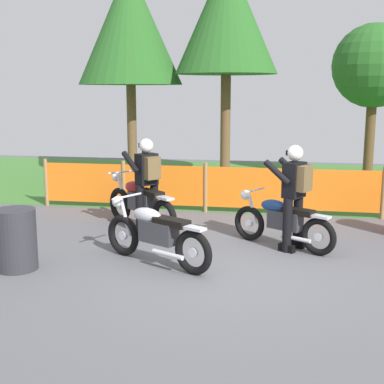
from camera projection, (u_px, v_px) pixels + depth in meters
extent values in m
cube|color=#5B5B60|center=(230.00, 271.00, 7.48)|extent=(24.00, 24.00, 0.02)
cube|color=#427A33|center=(258.00, 182.00, 14.74)|extent=(24.00, 7.88, 0.01)
cylinder|color=#997547|center=(46.00, 182.00, 11.59)|extent=(0.08, 0.08, 1.05)
cylinder|color=#997547|center=(124.00, 185.00, 11.29)|extent=(0.08, 0.08, 1.05)
cylinder|color=#997547|center=(205.00, 188.00, 10.98)|extent=(0.08, 0.08, 1.05)
cylinder|color=#997547|center=(292.00, 190.00, 10.68)|extent=(0.08, 0.08, 1.05)
cylinder|color=#997547|center=(384.00, 193.00, 10.37)|extent=(0.08, 0.08, 1.05)
cube|color=orange|center=(84.00, 183.00, 11.44)|extent=(1.70, 0.02, 0.85)
cube|color=orange|center=(164.00, 185.00, 11.13)|extent=(1.70, 0.02, 0.85)
cube|color=orange|center=(248.00, 188.00, 10.83)|extent=(1.70, 0.02, 0.85)
cube|color=orange|center=(337.00, 191.00, 10.52)|extent=(1.70, 0.02, 0.85)
cylinder|color=brown|center=(132.00, 131.00, 15.49)|extent=(0.28, 0.28, 2.70)
cone|color=#286023|center=(130.00, 25.00, 14.92)|extent=(2.99, 2.99, 3.32)
cylinder|color=brown|center=(225.00, 128.00, 14.79)|extent=(0.28, 0.28, 2.98)
cone|color=#286023|center=(227.00, 15.00, 14.21)|extent=(2.83, 2.83, 3.15)
cylinder|color=brown|center=(370.00, 138.00, 15.08)|extent=(0.28, 0.28, 2.39)
sphere|color=#286023|center=(374.00, 66.00, 14.70)|extent=(2.34, 2.34, 2.34)
torus|color=black|center=(123.00, 235.00, 8.11)|extent=(0.61, 0.40, 0.64)
cylinder|color=silver|center=(123.00, 235.00, 8.11)|extent=(0.15, 0.12, 0.14)
torus|color=black|center=(193.00, 252.00, 7.25)|extent=(0.61, 0.40, 0.64)
cylinder|color=silver|center=(193.00, 252.00, 7.25)|extent=(0.15, 0.12, 0.14)
cube|color=#38383D|center=(159.00, 232.00, 7.62)|extent=(0.64, 0.50, 0.32)
ellipsoid|color=#B7B7C1|center=(147.00, 215.00, 7.72)|extent=(0.57, 0.46, 0.22)
cube|color=black|center=(171.00, 222.00, 7.43)|extent=(0.59, 0.46, 0.10)
cube|color=silver|center=(193.00, 228.00, 7.19)|extent=(0.39, 0.31, 0.04)
cylinder|color=silver|center=(125.00, 218.00, 8.02)|extent=(0.23, 0.16, 0.57)
sphere|color=white|center=(118.00, 202.00, 8.07)|extent=(0.24, 0.24, 0.18)
cylinder|color=silver|center=(127.00, 196.00, 7.93)|extent=(0.32, 0.54, 0.03)
cylinder|color=silver|center=(168.00, 254.00, 7.37)|extent=(0.51, 0.33, 0.07)
torus|color=black|center=(120.00, 205.00, 10.23)|extent=(0.58, 0.52, 0.67)
cylinder|color=silver|center=(120.00, 205.00, 10.23)|extent=(0.15, 0.14, 0.15)
torus|color=black|center=(164.00, 218.00, 9.12)|extent=(0.58, 0.52, 0.67)
cylinder|color=silver|center=(164.00, 218.00, 9.12)|extent=(0.15, 0.14, 0.15)
cube|color=#38383D|center=(142.00, 202.00, 9.60)|extent=(0.64, 0.60, 0.33)
ellipsoid|color=maroon|center=(135.00, 187.00, 9.74)|extent=(0.57, 0.54, 0.23)
cube|color=black|center=(150.00, 193.00, 9.37)|extent=(0.59, 0.55, 0.10)
cube|color=silver|center=(164.00, 198.00, 9.05)|extent=(0.39, 0.37, 0.04)
cylinder|color=silver|center=(121.00, 190.00, 10.13)|extent=(0.22, 0.20, 0.59)
sphere|color=white|center=(117.00, 177.00, 10.21)|extent=(0.26, 0.26, 0.19)
cylinder|color=silver|center=(122.00, 172.00, 10.03)|extent=(0.43, 0.50, 0.03)
cylinder|color=silver|center=(146.00, 219.00, 9.32)|extent=(0.48, 0.43, 0.07)
torus|color=black|center=(249.00, 223.00, 8.94)|extent=(0.56, 0.39, 0.59)
cylinder|color=silver|center=(249.00, 223.00, 8.94)|extent=(0.14, 0.11, 0.13)
torus|color=black|center=(319.00, 237.00, 8.10)|extent=(0.56, 0.39, 0.59)
cylinder|color=silver|center=(319.00, 237.00, 8.10)|extent=(0.14, 0.11, 0.13)
cube|color=#38383D|center=(285.00, 220.00, 8.46)|extent=(0.59, 0.48, 0.30)
ellipsoid|color=navy|center=(274.00, 206.00, 8.56)|extent=(0.53, 0.44, 0.20)
cube|color=black|center=(298.00, 212.00, 8.28)|extent=(0.55, 0.44, 0.09)
cube|color=silver|center=(320.00, 216.00, 8.04)|extent=(0.36, 0.30, 0.04)
cylinder|color=silver|center=(252.00, 208.00, 8.85)|extent=(0.21, 0.16, 0.53)
sphere|color=white|center=(245.00, 195.00, 8.91)|extent=(0.23, 0.23, 0.17)
cylinder|color=silver|center=(255.00, 190.00, 8.77)|extent=(0.31, 0.49, 0.03)
cylinder|color=silver|center=(296.00, 238.00, 8.23)|extent=(0.47, 0.32, 0.06)
cylinder|color=black|center=(140.00, 209.00, 9.40)|extent=(0.21, 0.21, 0.86)
cube|color=black|center=(140.00, 229.00, 9.47)|extent=(0.27, 0.25, 0.12)
cylinder|color=black|center=(154.00, 207.00, 9.60)|extent=(0.21, 0.21, 0.86)
cube|color=black|center=(155.00, 226.00, 9.67)|extent=(0.27, 0.25, 0.12)
cube|color=black|center=(147.00, 169.00, 9.37)|extent=(0.42, 0.43, 0.56)
cylinder|color=black|center=(131.00, 162.00, 9.34)|extent=(0.43, 0.39, 0.38)
cylinder|color=black|center=(151.00, 160.00, 9.62)|extent=(0.43, 0.39, 0.38)
sphere|color=white|center=(146.00, 145.00, 9.29)|extent=(0.35, 0.35, 0.25)
cube|color=black|center=(143.00, 145.00, 9.36)|extent=(0.14, 0.16, 0.08)
cube|color=brown|center=(152.00, 168.00, 9.23)|extent=(0.30, 0.32, 0.40)
cylinder|color=black|center=(287.00, 225.00, 8.26)|extent=(0.21, 0.21, 0.86)
cube|color=black|center=(287.00, 248.00, 8.33)|extent=(0.28, 0.23, 0.12)
cylinder|color=black|center=(298.00, 222.00, 8.50)|extent=(0.21, 0.21, 0.86)
cube|color=black|center=(297.00, 244.00, 8.57)|extent=(0.28, 0.23, 0.12)
cube|color=black|center=(294.00, 180.00, 8.24)|extent=(0.39, 0.43, 0.56)
cylinder|color=black|center=(277.00, 173.00, 8.17)|extent=(0.47, 0.33, 0.38)
cylinder|color=black|center=(292.00, 169.00, 8.50)|extent=(0.47, 0.33, 0.38)
sphere|color=white|center=(295.00, 153.00, 8.16)|extent=(0.34, 0.34, 0.25)
cube|color=black|center=(290.00, 152.00, 8.23)|extent=(0.12, 0.17, 0.08)
cube|color=brown|center=(304.00, 178.00, 8.13)|extent=(0.28, 0.32, 0.40)
cylinder|color=#2D2D33|center=(16.00, 240.00, 7.44)|extent=(0.58, 0.58, 0.88)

